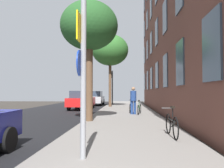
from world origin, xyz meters
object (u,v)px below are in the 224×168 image
traffic_light (112,81)px  bicycle_2 (131,107)px  tree_far (110,50)px  car_2 (95,98)px  sign_post (82,66)px  pedestrian_0 (133,99)px  car_1 (82,100)px  bicycle_0 (172,125)px  tree_near (89,27)px  bicycle_1 (139,109)px

traffic_light → bicycle_2: size_ratio=2.43×
tree_far → car_2: (-2.02, 4.07, -4.74)m
bicycle_2 → traffic_light: bearing=101.7°
tree_far → bicycle_2: tree_far is taller
sign_post → pedestrian_0: size_ratio=2.05×
traffic_light → car_1: 6.68m
tree_far → bicycle_0: tree_far is taller
tree_near → tree_far: (0.30, 10.85, 0.85)m
bicycle_0 → car_1: (-5.32, 12.48, 0.34)m
car_1 → bicycle_2: bearing=-39.0°
traffic_light → tree_far: bearing=-88.6°
tree_near → bicycle_1: 6.14m
car_2 → tree_near: bearing=-83.4°
tree_far → tree_near: bearing=-91.6°
pedestrian_0 → car_1: 6.85m
pedestrian_0 → car_1: pedestrian_0 is taller
bicycle_2 → bicycle_1: bearing=-74.4°
bicycle_0 → tree_near: bearing=131.1°
sign_post → bicycle_1: size_ratio=2.31×
sign_post → car_2: sign_post is taller
tree_near → bicycle_0: 6.50m
bicycle_1 → car_2: 12.21m
bicycle_2 → tree_far: bearing=108.6°
sign_post → bicycle_1: 10.04m
sign_post → traffic_light: bearing=91.8°
sign_post → bicycle_0: size_ratio=2.08×
tree_far → bicycle_0: bearing=-78.6°
tree_far → bicycle_0: 15.70m
bicycle_1 → bicycle_2: size_ratio=0.97×
bicycle_2 → pedestrian_0: bearing=-86.2°
car_2 → bicycle_0: bearing=-75.1°
sign_post → traffic_light: size_ratio=0.92×
traffic_light → bicycle_0: size_ratio=2.25×
bicycle_0 → bicycle_1: bearing=94.5°
pedestrian_0 → bicycle_0: bearing=-82.5°
tree_near → bicycle_2: (2.16, 5.32, -4.27)m
sign_post → bicycle_2: 11.73m
traffic_light → tree_far: tree_far is taller
bicycle_1 → traffic_light: bearing=102.4°
bicycle_0 → bicycle_1: size_ratio=1.11×
tree_far → bicycle_2: size_ratio=4.41×
bicycle_0 → car_1: size_ratio=0.38×
bicycle_1 → tree_far: bearing=107.9°
bicycle_0 → pedestrian_0: 7.29m
tree_far → bicycle_0: size_ratio=4.09×
tree_near → bicycle_2: 7.16m
bicycle_2 → car_1: size_ratio=0.35×
tree_near → bicycle_1: tree_near is taller
pedestrian_0 → traffic_light: bearing=100.5°
pedestrian_0 → car_2: pedestrian_0 is taller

